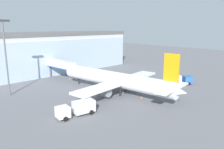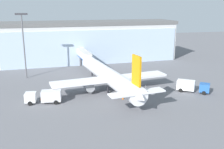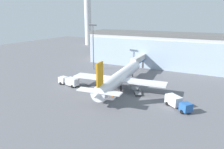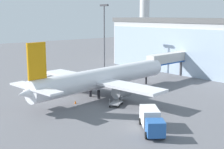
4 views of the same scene
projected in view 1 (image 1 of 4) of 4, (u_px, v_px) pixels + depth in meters
The scene contains 10 objects.
ground at pixel (132, 96), 51.93m from camera, with size 240.00×240.00×0.00m, color slate.
terminal_building at pixel (51, 52), 78.51m from camera, with size 62.50×16.79×14.19m.
jet_bridge at pixel (59, 64), 67.32m from camera, with size 3.32×14.09×6.05m.
apron_light_mast at pixel (5, 51), 50.18m from camera, with size 3.20×0.40×17.72m.
airplane at pixel (117, 80), 53.46m from camera, with size 28.19×36.00×10.96m.
catering_truck at pixel (77, 108), 40.25m from camera, with size 7.52×3.25×2.65m.
fuel_truck at pixel (178, 79), 61.83m from camera, with size 7.19×6.09×2.65m.
baggage_cart at pixel (142, 88), 56.99m from camera, with size 2.86×3.22×1.50m.
safety_cone_nose at pixel (142, 97), 50.15m from camera, with size 0.36×0.36×0.55m, color orange.
safety_cone_wingtip at pixel (68, 112), 41.33m from camera, with size 0.36×0.36×0.55m, color orange.
Camera 1 is at (-37.11, -33.20, 16.30)m, focal length 35.00 mm.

